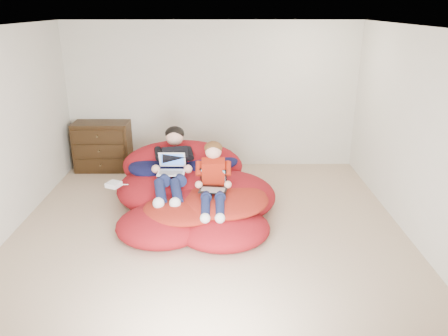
# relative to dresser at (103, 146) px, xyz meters

# --- Properties ---
(room_shell) EXTENTS (5.10, 5.10, 2.77)m
(room_shell) POSITION_rel_dresser_xyz_m (1.90, -2.25, -0.20)
(room_shell) COLOR tan
(room_shell) RESTS_ON ground
(dresser) EXTENTS (0.95, 0.53, 0.85)m
(dresser) POSITION_rel_dresser_xyz_m (0.00, 0.00, 0.00)
(dresser) COLOR black
(dresser) RESTS_ON ground
(beanbag_pile) EXTENTS (2.28, 2.42, 0.88)m
(beanbag_pile) POSITION_rel_dresser_xyz_m (1.65, -1.61, -0.17)
(beanbag_pile) COLOR #A01219
(beanbag_pile) RESTS_ON ground
(cream_pillow) EXTENTS (0.46, 0.29, 0.29)m
(cream_pillow) POSITION_rel_dresser_xyz_m (1.20, -0.87, 0.20)
(cream_pillow) COLOR beige
(cream_pillow) RESTS_ON beanbag_pile
(older_boy) EXTENTS (0.46, 1.40, 0.74)m
(older_boy) POSITION_rel_dresser_xyz_m (1.38, -1.50, 0.25)
(older_boy) COLOR black
(older_boy) RESTS_ON beanbag_pile
(younger_boy) EXTENTS (0.32, 0.97, 0.77)m
(younger_boy) POSITION_rel_dresser_xyz_m (1.96, -2.04, 0.23)
(younger_boy) COLOR #A6200E
(younger_boy) RESTS_ON beanbag_pile
(laptop_white) EXTENTS (0.37, 0.37, 0.25)m
(laptop_white) POSITION_rel_dresser_xyz_m (1.38, -1.64, 0.22)
(laptop_white) COLOR white
(laptop_white) RESTS_ON older_boy
(laptop_black) EXTENTS (0.38, 0.38, 0.24)m
(laptop_black) POSITION_rel_dresser_xyz_m (1.96, -2.04, 0.14)
(laptop_black) COLOR black
(laptop_black) RESTS_ON younger_boy
(power_adapter) EXTENTS (0.23, 0.23, 0.06)m
(power_adapter) POSITION_rel_dresser_xyz_m (0.58, -1.72, -0.00)
(power_adapter) COLOR white
(power_adapter) RESTS_ON beanbag_pile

